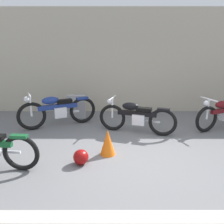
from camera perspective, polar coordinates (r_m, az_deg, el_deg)
The scene contains 8 objects.
ground_plane at distance 4.73m, azimuth 6.77°, elevation -11.80°, with size 40.00×40.00×0.00m, color slate.
building_wall at distance 7.80m, azimuth 4.20°, elevation 12.40°, with size 18.00×0.30×3.34m, color #B2A893.
curb_strip at distance 3.30m, azimuth 10.39°, elevation -25.07°, with size 18.00×0.24×0.12m, color #B7B2A8.
stone_marker at distance 7.23m, azimuth -8.62°, elevation 1.36°, with size 0.56×0.20×0.72m, color #9E9EA3.
helmet at distance 4.53m, azimuth -7.57°, elevation -11.06°, with size 0.30×0.30×0.30m, color maroon.
traffic_cone at distance 4.80m, azimuth -0.89°, elevation -7.55°, with size 0.32×0.32×0.55m, color orange.
motorcycle_black at distance 5.92m, azimuth 6.24°, elevation -1.20°, with size 1.97×0.81×0.91m.
motorcycle_blue at distance 6.54m, azimuth -13.25°, elevation 0.49°, with size 2.03×1.07×0.98m.
Camera 1 is at (-0.53, -4.13, 2.24)m, focal length 36.70 mm.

